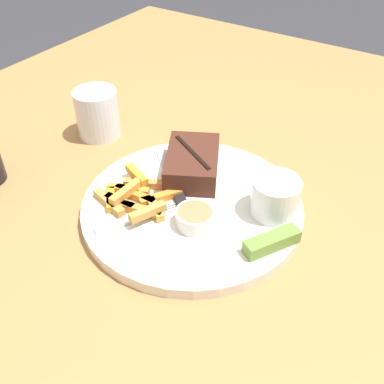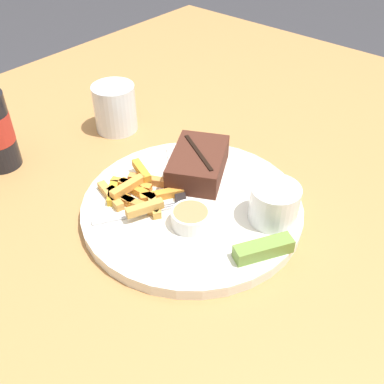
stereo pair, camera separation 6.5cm
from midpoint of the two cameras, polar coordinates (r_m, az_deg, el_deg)
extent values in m
cube|color=#A87542|center=(0.69, 2.71, -3.83)|extent=(1.50, 1.31, 0.04)
cylinder|color=#A87542|center=(1.65, 1.05, 8.45)|extent=(0.06, 0.06, 0.71)
cylinder|color=silver|center=(0.67, 2.78, -2.15)|extent=(0.33, 0.33, 0.01)
cylinder|color=white|center=(0.67, 2.80, -1.58)|extent=(0.33, 0.33, 0.00)
cube|color=#472319|center=(0.71, 3.42, 3.58)|extent=(0.14, 0.13, 0.04)
cube|color=black|center=(0.70, 3.49, 4.97)|extent=(0.05, 0.09, 0.00)
cube|color=gold|center=(0.67, -5.45, 0.56)|extent=(0.06, 0.01, 0.01)
cube|color=#C07C36|center=(0.65, -4.47, -1.64)|extent=(0.03, 0.08, 0.01)
cube|color=#C29141|center=(0.65, -2.00, -1.91)|extent=(0.04, 0.05, 0.01)
cube|color=#BD8B42|center=(0.63, -3.10, -2.17)|extent=(0.05, 0.03, 0.01)
cube|color=orange|center=(0.67, -0.37, -0.33)|extent=(0.08, 0.05, 0.01)
cube|color=#C18B41|center=(0.67, -7.61, -0.57)|extent=(0.03, 0.07, 0.01)
cube|color=#CF813D|center=(0.70, -2.68, 1.37)|extent=(0.04, 0.07, 0.01)
cube|color=orange|center=(0.67, -6.28, -0.71)|extent=(0.01, 0.05, 0.01)
cube|color=orange|center=(0.69, -5.07, 0.77)|extent=(0.04, 0.07, 0.01)
cube|color=orange|center=(0.68, -4.23, 0.06)|extent=(0.01, 0.07, 0.01)
cube|color=gold|center=(0.68, -7.34, -0.25)|extent=(0.04, 0.04, 0.01)
cube|color=gold|center=(0.70, -3.80, 2.64)|extent=(0.03, 0.05, 0.01)
cylinder|color=white|center=(0.64, 13.29, -1.57)|extent=(0.07, 0.07, 0.05)
cylinder|color=beige|center=(0.62, 13.58, -0.08)|extent=(0.06, 0.06, 0.01)
cylinder|color=silver|center=(0.62, 2.83, -3.44)|extent=(0.05, 0.05, 0.02)
cylinder|color=#C67A4C|center=(0.62, 2.85, -2.83)|extent=(0.05, 0.05, 0.01)
cube|color=olive|center=(0.60, 12.20, -7.22)|extent=(0.08, 0.06, 0.02)
cube|color=#B7B7BC|center=(0.64, -5.44, -3.10)|extent=(0.09, 0.06, 0.00)
cube|color=#B7B7BC|center=(0.65, 0.45, -2.11)|extent=(0.03, 0.02, 0.00)
cube|color=#B7B7BC|center=(0.66, 0.33, -1.86)|extent=(0.03, 0.02, 0.00)
cube|color=#B7B7BC|center=(0.66, 0.21, -1.62)|extent=(0.03, 0.02, 0.00)
cube|color=#B7B7BC|center=(0.73, 0.36, 3.05)|extent=(0.09, 0.09, 0.00)
cube|color=black|center=(0.66, 1.34, -0.97)|extent=(0.05, 0.05, 0.01)
cylinder|color=silver|center=(0.85, -7.58, 10.47)|extent=(0.08, 0.08, 0.09)
camera|label=1|loc=(0.03, -87.14, 2.36)|focal=42.00mm
camera|label=2|loc=(0.03, 92.86, -2.36)|focal=42.00mm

